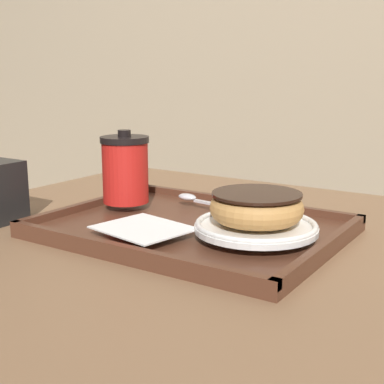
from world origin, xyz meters
TOP-DOWN VIEW (x-y plane):
  - cafe_table at (0.00, 0.00)m, footprint 0.97×0.88m
  - serving_tray at (-0.03, 0.02)m, footprint 0.42×0.32m
  - napkin_paper at (-0.05, -0.07)m, footprint 0.14×0.12m
  - coffee_cup_front at (-0.18, 0.04)m, footprint 0.08×0.08m
  - plate_with_chocolate_donut at (0.08, 0.01)m, footprint 0.17×0.17m
  - donut_chocolate_glazed at (0.08, 0.01)m, footprint 0.13×0.13m
  - spoon at (-0.08, 0.11)m, footprint 0.14×0.03m

SIDE VIEW (x-z plane):
  - cafe_table at x=0.00m, z-range 0.19..0.93m
  - serving_tray at x=-0.03m, z-range 0.73..0.75m
  - napkin_paper at x=-0.05m, z-range 0.76..0.76m
  - spoon at x=-0.08m, z-range 0.76..0.77m
  - plate_with_chocolate_donut at x=0.08m, z-range 0.76..0.77m
  - donut_chocolate_glazed at x=0.08m, z-range 0.77..0.81m
  - coffee_cup_front at x=-0.18m, z-range 0.75..0.87m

